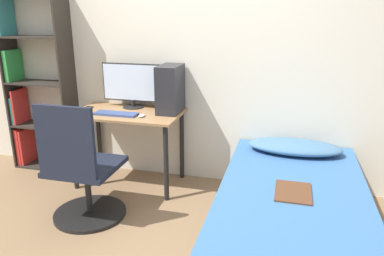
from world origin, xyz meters
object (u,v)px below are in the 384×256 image
at_px(keyboard, 116,114).
at_px(monitor, 132,84).
at_px(bookshelf, 33,88).
at_px(office_chair, 82,178).
at_px(bed, 291,219).
at_px(pc_tower, 170,89).

bearing_deg(keyboard, monitor, 82.53).
bearing_deg(bookshelf, office_chair, -40.33).
bearing_deg(keyboard, office_chair, -92.19).
height_order(monitor, keyboard, monitor).
bearing_deg(bed, keyboard, 160.53).
relative_size(bookshelf, pc_tower, 4.23).
relative_size(bed, pc_tower, 4.48).
xyz_separation_m(bookshelf, keyboard, (1.06, -0.27, -0.13)).
distance_m(bed, monitor, 1.92).
height_order(office_chair, bed, office_chair).
bearing_deg(bookshelf, bed, -17.49).
bearing_deg(pc_tower, office_chair, -119.43).
bearing_deg(bookshelf, keyboard, -14.46).
relative_size(office_chair, bed, 0.51).
distance_m(bed, pc_tower, 1.56).
relative_size(bookshelf, keyboard, 4.62).
xyz_separation_m(bed, pc_tower, (-1.14, 0.79, 0.72)).
distance_m(bed, keyboard, 1.76).
bearing_deg(bed, office_chair, -178.34).
distance_m(bookshelf, office_chair, 1.45).
bearing_deg(keyboard, bed, -19.47).
height_order(monitor, pc_tower, pc_tower).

